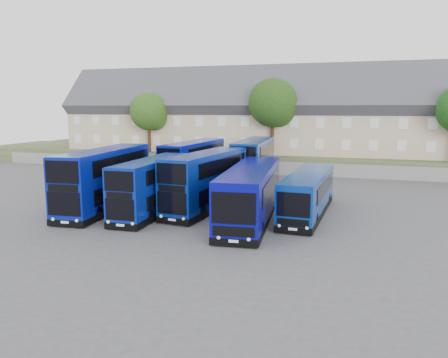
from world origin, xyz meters
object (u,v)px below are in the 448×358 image
tree_west (150,113)px  tree_mid (274,105)px  dd_front_left (105,180)px  dd_front_mid (153,187)px  coach_east_a (251,194)px

tree_west → tree_mid: bearing=1.8°
tree_west → dd_front_left: bearing=-72.0°
dd_front_mid → tree_west: size_ratio=1.32×
dd_front_mid → tree_west: 25.96m
dd_front_mid → tree_mid: 24.46m
dd_front_mid → coach_east_a: dd_front_mid is taller
coach_east_a → tree_west: 29.53m
coach_east_a → tree_mid: 23.72m
dd_front_left → tree_west: (-7.31, 22.45, 4.81)m
dd_front_mid → coach_east_a: 7.32m
dd_front_left → tree_mid: bearing=64.3°
tree_mid → dd_front_mid: bearing=-101.1°
dd_front_left → coach_east_a: size_ratio=0.86×
dd_front_left → tree_west: tree_west is taller
tree_mid → dd_front_left: bearing=-110.7°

